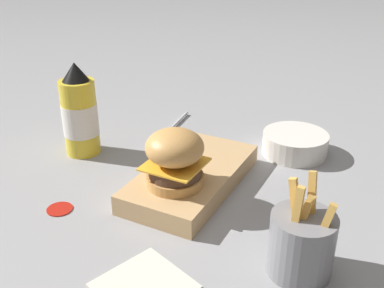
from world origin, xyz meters
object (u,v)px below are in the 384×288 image
spoon (172,127)px  fries_basket (301,243)px  side_bowl (295,143)px  ketchup_bottle (80,114)px  serving_board (192,177)px  burger (175,158)px

spoon → fries_basket: bearing=41.8°
fries_basket → side_bowl: 0.37m
spoon → ketchup_bottle: bearing=-36.9°
spoon → serving_board: bearing=30.3°
serving_board → ketchup_bottle: size_ratio=1.48×
burger → spoon: (-0.28, -0.16, -0.08)m
serving_board → ketchup_bottle: bearing=-94.1°
side_bowl → spoon: 0.30m
side_bowl → spoon: size_ratio=0.98×
burger → side_bowl: (-0.28, 0.13, -0.06)m
side_bowl → spoon: bearing=-88.6°
serving_board → side_bowl: side_bowl is taller
burger → ketchup_bottle: size_ratio=0.51×
burger → side_bowl: burger is taller
burger → side_bowl: 0.32m
burger → spoon: burger is taller
serving_board → burger: (0.06, -0.00, 0.07)m
ketchup_bottle → serving_board: bearing=85.9°
burger → ketchup_bottle: 0.29m
fries_basket → ketchup_bottle: bearing=-107.0°
spoon → side_bowl: bearing=84.2°
burger → spoon: 0.33m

